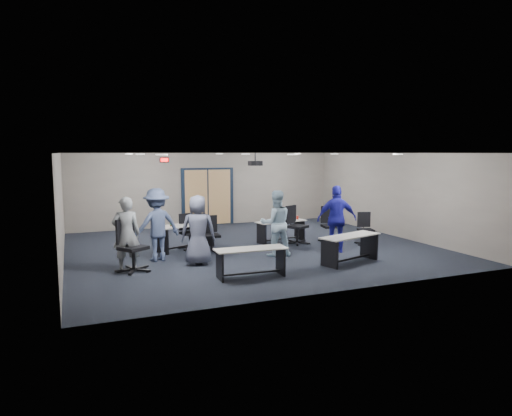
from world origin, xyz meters
name	(u,v)px	position (x,y,z in m)	size (l,w,h in m)	color
floor	(252,248)	(0.00, 0.00, 0.00)	(10.00, 10.00, 0.00)	black
back_wall	(207,189)	(0.00, 4.50, 1.35)	(10.00, 0.04, 2.70)	gray
front_wall	(339,224)	(0.00, -4.50, 1.35)	(10.00, 0.04, 2.70)	gray
left_wall	(61,209)	(-5.00, 0.00, 1.35)	(0.04, 9.00, 2.70)	gray
right_wall	(395,195)	(5.00, 0.00, 1.35)	(0.04, 9.00, 2.70)	gray
ceiling	(252,153)	(0.00, 0.00, 2.70)	(10.00, 9.00, 0.04)	silver
double_door	(208,197)	(0.00, 4.46, 1.05)	(2.00, 0.07, 2.20)	black
exit_sign	(164,160)	(-1.60, 4.44, 2.45)	(0.32, 0.07, 0.18)	black
ceiling_projector	(255,163)	(0.30, 0.50, 2.40)	(0.35, 0.32, 0.37)	black
ceiling_can_lights	(249,154)	(0.00, 0.25, 2.67)	(6.24, 5.74, 0.02)	white
table_front_left	(251,257)	(-1.18, -2.88, 0.44)	(1.60, 0.60, 0.64)	beige
table_front_right	(350,244)	(1.57, -2.59, 0.47)	(1.79, 1.03, 0.69)	beige
table_back_left	(186,232)	(-1.81, 0.51, 0.49)	(1.84, 1.21, 0.97)	beige
table_back_right	(281,227)	(1.15, 0.48, 0.44)	(1.66, 0.78, 0.75)	beige
chair_back_a	(190,232)	(-1.70, 0.50, 0.50)	(0.63, 0.63, 1.00)	black
chair_back_b	(211,234)	(-1.24, -0.11, 0.49)	(0.62, 0.62, 0.99)	black
chair_back_c	(297,225)	(1.45, -0.01, 0.57)	(0.72, 0.72, 1.14)	black
chair_back_d	(331,225)	(2.47, -0.21, 0.55)	(0.69, 0.69, 1.09)	black
chair_loose_left	(133,246)	(-3.50, -1.43, 0.60)	(0.76, 0.76, 1.20)	black
chair_loose_right	(366,229)	(3.26, -0.89, 0.48)	(0.60, 0.60, 0.96)	black
person_gray	(126,234)	(-3.63, -1.29, 0.86)	(0.63, 0.41, 1.72)	gray
person_plaid	(198,230)	(-1.95, -1.33, 0.85)	(0.83, 0.54, 1.70)	#4E536B
person_lightblue	(276,223)	(0.19, -1.19, 0.87)	(0.84, 0.66, 1.73)	#ABCCE3
person_navy	(337,219)	(1.92, -1.41, 0.92)	(1.07, 0.45, 1.83)	#1D1C9A
person_back	(157,225)	(-2.80, -0.55, 0.92)	(1.18, 0.68, 1.83)	#44537B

